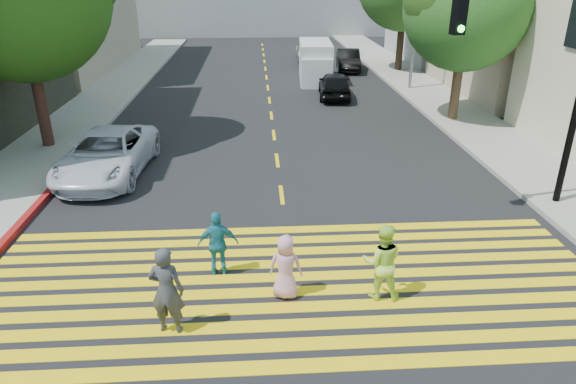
{
  "coord_description": "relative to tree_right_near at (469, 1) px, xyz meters",
  "views": [
    {
      "loc": [
        -0.7,
        -7.96,
        6.2
      ],
      "look_at": [
        0.0,
        3.0,
        1.4
      ],
      "focal_mm": 32.0,
      "sensor_mm": 36.0,
      "label": 1
    }
  ],
  "objects": [
    {
      "name": "ground",
      "position": [
        -7.98,
        -13.54,
        -5.0
      ],
      "size": [
        120.0,
        120.0,
        0.0
      ],
      "primitive_type": "plane",
      "color": "black"
    },
    {
      "name": "sidewalk_left",
      "position": [
        -16.48,
        8.46,
        -4.93
      ],
      "size": [
        3.0,
        40.0,
        0.15
      ],
      "primitive_type": "cube",
      "color": "gray",
      "rests_on": "ground"
    },
    {
      "name": "sidewalk_right",
      "position": [
        0.52,
        1.46,
        -4.93
      ],
      "size": [
        3.0,
        60.0,
        0.15
      ],
      "primitive_type": "cube",
      "color": "gray",
      "rests_on": "ground"
    },
    {
      "name": "curb_red",
      "position": [
        -14.88,
        -7.54,
        -4.92
      ],
      "size": [
        0.2,
        8.0,
        0.16
      ],
      "primitive_type": "cube",
      "color": "maroon",
      "rests_on": "ground"
    },
    {
      "name": "crosswalk",
      "position": [
        -7.98,
        -12.27,
        -4.99
      ],
      "size": [
        13.4,
        5.3,
        0.01
      ],
      "color": "yellow",
      "rests_on": "ground"
    },
    {
      "name": "lane_line",
      "position": [
        -7.98,
        8.96,
        -5.0
      ],
      "size": [
        0.12,
        34.4,
        0.01
      ],
      "color": "yellow",
      "rests_on": "ground"
    },
    {
      "name": "tree_right_near",
      "position": [
        0.0,
        0.0,
        0.0
      ],
      "size": [
        5.65,
        5.18,
        7.39
      ],
      "rotation": [
        0.0,
        0.0,
        0.02
      ],
      "color": "#47301F",
      "rests_on": "ground"
    },
    {
      "name": "pedestrian_man",
      "position": [
        -10.37,
        -13.64,
        -4.12
      ],
      "size": [
        0.7,
        0.52,
        1.76
      ],
      "primitive_type": "imported",
      "rotation": [
        0.0,
        0.0,
        2.98
      ],
      "color": "#3A3B40",
      "rests_on": "ground"
    },
    {
      "name": "pedestrian_woman",
      "position": [
        -6.24,
        -12.83,
        -4.18
      ],
      "size": [
        0.89,
        0.74,
        1.65
      ],
      "primitive_type": "imported",
      "rotation": [
        0.0,
        0.0,
        2.98
      ],
      "color": "#C9F652",
      "rests_on": "ground"
    },
    {
      "name": "pedestrian_child",
      "position": [
        -8.16,
        -12.68,
        -4.31
      ],
      "size": [
        0.75,
        0.56,
        1.38
      ],
      "primitive_type": "imported",
      "rotation": [
        0.0,
        0.0,
        2.94
      ],
      "color": "#D392AF",
      "rests_on": "ground"
    },
    {
      "name": "pedestrian_extra",
      "position": [
        -9.57,
        -11.75,
        -4.25
      ],
      "size": [
        0.9,
        0.43,
        1.49
      ],
      "primitive_type": "imported",
      "rotation": [
        0.0,
        0.0,
        3.22
      ],
      "color": "teal",
      "rests_on": "ground"
    },
    {
      "name": "white_sedan",
      "position": [
        -13.5,
        -5.55,
        -4.29
      ],
      "size": [
        2.67,
        5.26,
        1.43
      ],
      "primitive_type": "imported",
      "rotation": [
        0.0,
        0.0,
        -0.06
      ],
      "color": "silver",
      "rests_on": "ground"
    },
    {
      "name": "dark_car_near",
      "position": [
        -4.58,
        4.81,
        -4.33
      ],
      "size": [
        1.95,
        4.08,
        1.34
      ],
      "primitive_type": "imported",
      "rotation": [
        0.0,
        0.0,
        3.05
      ],
      "color": "black",
      "rests_on": "ground"
    },
    {
      "name": "silver_car",
      "position": [
        -4.61,
        16.88,
        -4.29
      ],
      "size": [
        2.17,
        4.98,
        1.42
      ],
      "primitive_type": "imported",
      "rotation": [
        0.0,
        0.0,
        3.11
      ],
      "color": "#ADB0BA",
      "rests_on": "ground"
    },
    {
      "name": "dark_car_parked",
      "position": [
        -2.56,
        12.48,
        -4.33
      ],
      "size": [
        1.85,
        4.22,
        1.35
      ],
      "primitive_type": "imported",
      "rotation": [
        0.0,
        0.0,
        -0.11
      ],
      "color": "black",
      "rests_on": "ground"
    },
    {
      "name": "white_van",
      "position": [
        -5.11,
        9.11,
        -3.93
      ],
      "size": [
        2.09,
        4.88,
        2.25
      ],
      "rotation": [
        0.0,
        0.0,
        -0.06
      ],
      "color": "silver",
      "rests_on": "ground"
    },
    {
      "name": "traffic_signal",
      "position": [
        -1.35,
        -9.01,
        -1.01
      ],
      "size": [
        4.14,
        1.17,
        6.16
      ],
      "rotation": [
        0.0,
        0.0,
        0.21
      ],
      "color": "black",
      "rests_on": "ground"
    }
  ]
}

